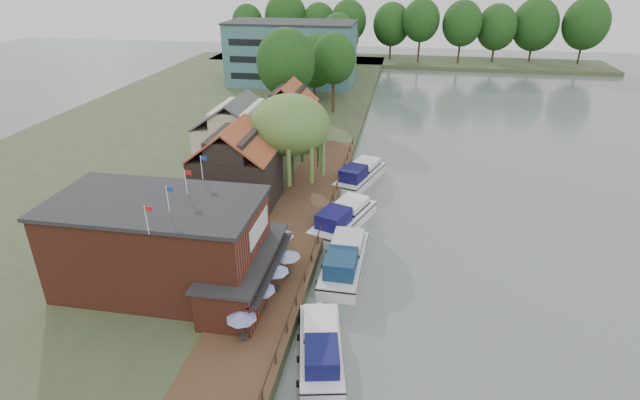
# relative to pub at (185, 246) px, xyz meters

# --- Properties ---
(ground) EXTENTS (260.00, 260.00, 0.00)m
(ground) POSITION_rel_pub_xyz_m (14.00, 1.00, -4.65)
(ground) COLOR #525E5A
(ground) RESTS_ON ground
(land_bank) EXTENTS (50.00, 140.00, 1.00)m
(land_bank) POSITION_rel_pub_xyz_m (-16.00, 36.00, -4.15)
(land_bank) COLOR #384728
(land_bank) RESTS_ON ground
(quay_deck) EXTENTS (6.00, 50.00, 0.10)m
(quay_deck) POSITION_rel_pub_xyz_m (6.00, 11.00, -3.60)
(quay_deck) COLOR #47301E
(quay_deck) RESTS_ON land_bank
(quay_rail) EXTENTS (0.20, 49.00, 1.00)m
(quay_rail) POSITION_rel_pub_xyz_m (8.70, 11.50, -3.15)
(quay_rail) COLOR black
(quay_rail) RESTS_ON land_bank
(pub) EXTENTS (20.00, 11.00, 7.30)m
(pub) POSITION_rel_pub_xyz_m (0.00, 0.00, 0.00)
(pub) COLOR maroon
(pub) RESTS_ON land_bank
(hotel_block) EXTENTS (25.40, 12.40, 12.30)m
(hotel_block) POSITION_rel_pub_xyz_m (-8.00, 71.00, 2.50)
(hotel_block) COLOR #38666B
(hotel_block) RESTS_ON land_bank
(cottage_a) EXTENTS (8.60, 7.60, 8.50)m
(cottage_a) POSITION_rel_pub_xyz_m (-1.00, 15.00, 0.60)
(cottage_a) COLOR black
(cottage_a) RESTS_ON land_bank
(cottage_b) EXTENTS (9.60, 8.60, 8.50)m
(cottage_b) POSITION_rel_pub_xyz_m (-4.00, 25.00, 0.60)
(cottage_b) COLOR beige
(cottage_b) RESTS_ON land_bank
(cottage_c) EXTENTS (7.60, 7.60, 8.50)m
(cottage_c) POSITION_rel_pub_xyz_m (0.00, 34.00, 0.60)
(cottage_c) COLOR black
(cottage_c) RESTS_ON land_bank
(willow) EXTENTS (8.60, 8.60, 10.43)m
(willow) POSITION_rel_pub_xyz_m (3.50, 20.00, 1.56)
(willow) COLOR #476B2D
(willow) RESTS_ON land_bank
(umbrella_0) EXTENTS (2.03, 2.03, 2.38)m
(umbrella_0) POSITION_rel_pub_xyz_m (6.04, -5.30, -2.36)
(umbrella_0) COLOR navy
(umbrella_0) RESTS_ON quay_deck
(umbrella_1) EXTENTS (2.17, 2.17, 2.38)m
(umbrella_1) POSITION_rel_pub_xyz_m (6.40, -2.12, -2.36)
(umbrella_1) COLOR navy
(umbrella_1) RESTS_ON quay_deck
(umbrella_2) EXTENTS (2.03, 2.03, 2.38)m
(umbrella_2) POSITION_rel_pub_xyz_m (6.87, 0.34, -2.36)
(umbrella_2) COLOR #1B3C97
(umbrella_2) RESTS_ON quay_deck
(umbrella_3) EXTENTS (2.18, 2.18, 2.38)m
(umbrella_3) POSITION_rel_pub_xyz_m (7.20, 2.53, -2.36)
(umbrella_3) COLOR navy
(umbrella_3) RESTS_ON quay_deck
(umbrella_4) EXTENTS (2.38, 2.38, 2.38)m
(umbrella_4) POSITION_rel_pub_xyz_m (5.86, 5.65, -2.36)
(umbrella_4) COLOR navy
(umbrella_4) RESTS_ON quay_deck
(cruiser_0) EXTENTS (5.03, 10.14, 2.34)m
(cruiser_0) POSITION_rel_pub_xyz_m (11.16, -4.68, -3.48)
(cruiser_0) COLOR white
(cruiser_0) RESTS_ON ground
(cruiser_1) EXTENTS (3.72, 10.96, 2.68)m
(cruiser_1) POSITION_rel_pub_xyz_m (11.36, 5.89, -3.31)
(cruiser_1) COLOR silver
(cruiser_1) RESTS_ON ground
(cruiser_2) EXTENTS (6.84, 11.29, 2.64)m
(cruiser_2) POSITION_rel_pub_xyz_m (10.25, 13.49, -3.33)
(cruiser_2) COLOR white
(cruiser_2) RESTS_ON ground
(cruiser_3) EXTENTS (6.44, 11.12, 2.59)m
(cruiser_3) POSITION_rel_pub_xyz_m (10.75, 24.84, -3.35)
(cruiser_3) COLOR white
(cruiser_3) RESTS_ON ground
(bank_tree_0) EXTENTS (8.70, 8.70, 14.39)m
(bank_tree_0) POSITION_rel_pub_xyz_m (-2.48, 43.38, 3.55)
(bank_tree_0) COLOR #143811
(bank_tree_0) RESTS_ON land_bank
(bank_tree_1) EXTENTS (7.12, 7.12, 12.87)m
(bank_tree_1) POSITION_rel_pub_xyz_m (3.48, 51.34, 2.79)
(bank_tree_1) COLOR #143811
(bank_tree_1) RESTS_ON land_bank
(bank_tree_2) EXTENTS (8.22, 8.22, 11.60)m
(bank_tree_2) POSITION_rel_pub_xyz_m (-1.18, 59.32, 2.15)
(bank_tree_2) COLOR #143811
(bank_tree_2) RESTS_ON land_bank
(bank_tree_3) EXTENTS (7.65, 7.65, 11.47)m
(bank_tree_3) POSITION_rel_pub_xyz_m (-1.01, 77.52, 2.09)
(bank_tree_3) COLOR #143811
(bank_tree_3) RESTS_ON land_bank
(bank_tree_4) EXTENTS (6.48, 6.48, 11.37)m
(bank_tree_4) POSITION_rel_pub_xyz_m (0.83, 85.38, 2.04)
(bank_tree_4) COLOR #143811
(bank_tree_4) RESTS_ON land_bank
(bank_tree_5) EXTENTS (8.70, 8.70, 11.91)m
(bank_tree_5) POSITION_rel_pub_xyz_m (-2.10, 95.59, 2.31)
(bank_tree_5) COLOR #143811
(bank_tree_5) RESTS_ON land_bank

